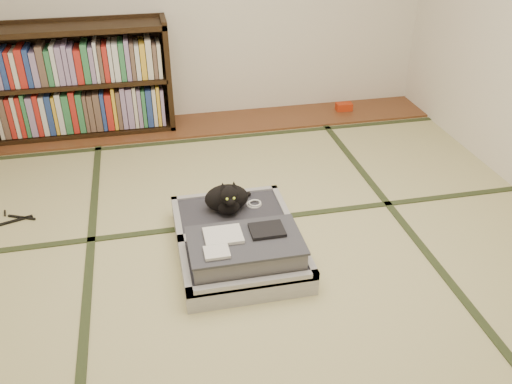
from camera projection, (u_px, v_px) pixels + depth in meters
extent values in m
plane|color=tan|center=(260.00, 258.00, 3.25)|extent=(4.50, 4.50, 0.00)
cube|color=brown|center=(212.00, 124.00, 4.92)|extent=(4.00, 0.50, 0.02)
cube|color=#AF2B0E|center=(344.00, 107.00, 5.15)|extent=(0.15, 0.10, 0.07)
cube|color=#2D381E|center=(88.00, 280.00, 3.07)|extent=(0.05, 4.50, 0.01)
cube|color=#2D381E|center=(414.00, 237.00, 3.43)|extent=(0.05, 4.50, 0.01)
cube|color=#2D381E|center=(247.00, 221.00, 3.58)|extent=(4.00, 0.05, 0.01)
cube|color=#2D381E|center=(217.00, 138.00, 4.67)|extent=(4.00, 0.05, 0.01)
cube|color=black|center=(168.00, 75.00, 4.67)|extent=(0.04, 0.35, 0.98)
cube|color=black|center=(88.00, 129.00, 4.77)|extent=(1.52, 0.35, 0.04)
cube|color=black|center=(70.00, 28.00, 4.31)|extent=(1.52, 0.35, 0.04)
cube|color=black|center=(79.00, 81.00, 4.54)|extent=(1.45, 0.35, 0.03)
cube|color=black|center=(81.00, 75.00, 4.68)|extent=(1.52, 0.02, 0.98)
cube|color=gray|center=(84.00, 107.00, 4.64)|extent=(1.37, 0.24, 0.41)
cube|color=gray|center=(75.00, 60.00, 4.43)|extent=(1.37, 0.24, 0.37)
cube|color=#B1B1B6|center=(246.00, 268.00, 3.07)|extent=(0.72, 0.48, 0.12)
cube|color=#323139|center=(246.00, 263.00, 3.05)|extent=(0.64, 0.40, 0.09)
cube|color=#B1B1B6|center=(254.00, 284.00, 2.85)|extent=(0.72, 0.04, 0.05)
cube|color=#B1B1B6|center=(238.00, 236.00, 3.22)|extent=(0.72, 0.04, 0.05)
cube|color=#B1B1B6|center=(185.00, 267.00, 2.98)|extent=(0.04, 0.48, 0.05)
cube|color=#B1B1B6|center=(304.00, 251.00, 3.10)|extent=(0.04, 0.48, 0.05)
cube|color=#B1B1B6|center=(231.00, 222.00, 3.47)|extent=(0.72, 0.48, 0.12)
cube|color=#323139|center=(231.00, 217.00, 3.45)|extent=(0.64, 0.40, 0.09)
cube|color=#B1B1B6|center=(237.00, 232.00, 3.25)|extent=(0.72, 0.04, 0.05)
cube|color=#B1B1B6|center=(225.00, 195.00, 3.62)|extent=(0.72, 0.04, 0.05)
cube|color=#B1B1B6|center=(177.00, 219.00, 3.38)|extent=(0.04, 0.48, 0.05)
cube|color=#B1B1B6|center=(282.00, 207.00, 3.50)|extent=(0.04, 0.48, 0.05)
cylinder|color=black|center=(238.00, 234.00, 3.23)|extent=(0.65, 0.02, 0.02)
cube|color=gray|center=(245.00, 251.00, 3.01)|extent=(0.61, 0.37, 0.12)
cube|color=#37373F|center=(245.00, 241.00, 2.97)|extent=(0.63, 0.39, 0.01)
cube|color=silver|center=(223.00, 235.00, 2.98)|extent=(0.21, 0.17, 0.02)
cube|color=black|center=(267.00, 230.00, 3.03)|extent=(0.19, 0.15, 0.02)
cube|color=silver|center=(217.00, 252.00, 2.85)|extent=(0.13, 0.11, 0.02)
cube|color=white|center=(215.00, 299.00, 2.84)|extent=(0.06, 0.01, 0.04)
cube|color=white|center=(236.00, 298.00, 2.87)|extent=(0.05, 0.01, 0.03)
cube|color=orange|center=(297.00, 287.00, 2.92)|extent=(0.05, 0.01, 0.03)
cube|color=#197F33|center=(285.00, 286.00, 2.90)|extent=(0.04, 0.01, 0.03)
ellipsoid|color=black|center=(227.00, 198.00, 3.41)|extent=(0.28, 0.18, 0.17)
ellipsoid|color=black|center=(229.00, 207.00, 3.36)|extent=(0.14, 0.10, 0.10)
ellipsoid|color=black|center=(229.00, 195.00, 3.28)|extent=(0.12, 0.11, 0.11)
sphere|color=black|center=(231.00, 202.00, 3.25)|extent=(0.05, 0.05, 0.05)
cone|color=black|center=(223.00, 186.00, 3.26)|extent=(0.04, 0.05, 0.06)
cone|color=black|center=(234.00, 185.00, 3.27)|extent=(0.04, 0.05, 0.06)
sphere|color=#A5BF33|center=(227.00, 199.00, 3.23)|extent=(0.02, 0.02, 0.02)
sphere|color=#A5BF33|center=(234.00, 198.00, 3.23)|extent=(0.02, 0.02, 0.02)
cylinder|color=black|center=(239.00, 198.00, 3.53)|extent=(0.17, 0.10, 0.03)
torus|color=white|center=(254.00, 204.00, 3.50)|extent=(0.10, 0.10, 0.01)
torus|color=white|center=(255.00, 203.00, 3.49)|extent=(0.08, 0.08, 0.01)
cube|color=black|center=(1.00, 224.00, 3.54)|extent=(0.38, 0.15, 0.01)
cube|color=black|center=(22.00, 217.00, 3.61)|extent=(0.19, 0.10, 0.01)
cylinder|color=black|center=(5.00, 213.00, 3.66)|extent=(0.02, 0.07, 0.01)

